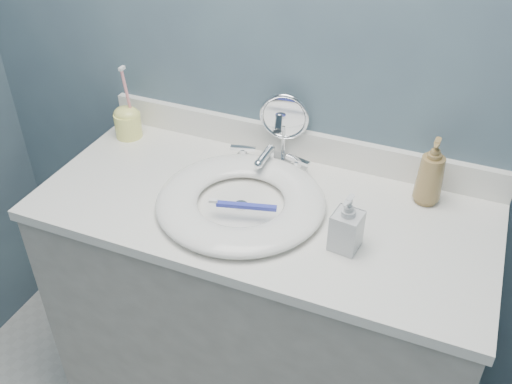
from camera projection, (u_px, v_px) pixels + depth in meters
The scene contains 12 objects.
back_wall at pixel (302, 54), 1.54m from camera, with size 2.20×0.02×2.40m, color #405161.
vanity_cabinet at pixel (262, 320), 1.79m from camera, with size 1.20×0.55×0.85m, color #B3ADA4.
countertop at pixel (263, 209), 1.53m from camera, with size 1.22×0.57×0.03m, color white.
backsplash at pixel (296, 143), 1.69m from camera, with size 1.22×0.02×0.09m, color white.
basin at pixel (241, 201), 1.50m from camera, with size 0.45×0.45×0.04m, color white, non-canonical shape.
drain at pixel (241, 205), 1.51m from camera, with size 0.04×0.04×0.01m, color silver.
faucet at pixel (268, 161), 1.65m from camera, with size 0.25×0.13×0.07m.
makeup_mirror at pixel (284, 124), 1.64m from camera, with size 0.14×0.08×0.21m.
soap_bottle_amber at pixel (431, 171), 1.48m from camera, with size 0.07×0.07×0.19m, color olive.
soap_bottle_clear at pixel (347, 223), 1.34m from camera, with size 0.07×0.07×0.15m, color silver.
toothbrush_holder at pixel (128, 121), 1.78m from camera, with size 0.08×0.08×0.24m.
toothbrush_lying at pixel (244, 206), 1.45m from camera, with size 0.17×0.06×0.02m.
Camera 1 is at (0.45, -0.15, 1.80)m, focal length 40.00 mm.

